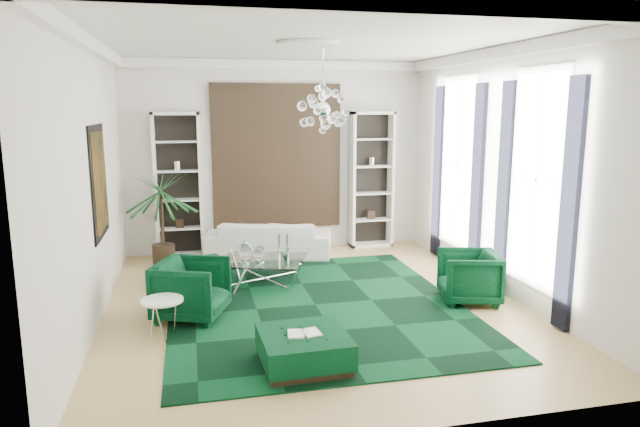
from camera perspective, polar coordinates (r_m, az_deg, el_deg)
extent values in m
cube|color=tan|center=(8.59, -0.61, -9.12)|extent=(6.00, 7.00, 0.02)
cube|color=white|center=(8.14, -0.67, 17.10)|extent=(6.00, 7.00, 0.02)
cube|color=silver|center=(11.58, -4.36, 5.68)|extent=(6.00, 0.02, 3.80)
cube|color=silver|center=(4.82, 8.30, -1.36)|extent=(6.00, 0.02, 3.80)
cube|color=silver|center=(8.07, -22.05, 2.79)|extent=(0.02, 7.00, 3.80)
cube|color=silver|center=(9.26, 17.92, 3.96)|extent=(0.02, 7.00, 3.80)
cylinder|color=white|center=(8.43, -1.12, 16.61)|extent=(0.90, 0.90, 0.05)
cube|color=black|center=(11.53, -4.33, 5.66)|extent=(2.50, 0.06, 2.80)
cube|color=black|center=(8.66, -21.16, 3.00)|extent=(0.04, 1.30, 1.60)
cube|color=white|center=(8.50, 20.89, 3.22)|extent=(0.03, 1.10, 2.90)
cube|color=black|center=(7.88, 23.68, 0.66)|extent=(0.07, 0.30, 3.25)
cube|color=black|center=(9.16, 17.91, 2.32)|extent=(0.07, 0.30, 3.25)
cube|color=white|center=(10.56, 13.67, 4.94)|extent=(0.03, 1.10, 2.90)
cube|color=black|center=(9.89, 15.44, 3.02)|extent=(0.07, 0.30, 3.25)
cube|color=black|center=(11.27, 11.69, 4.08)|extent=(0.07, 0.30, 3.25)
cube|color=black|center=(8.52, -0.48, -9.15)|extent=(4.20, 5.00, 0.02)
imported|color=white|center=(11.19, -5.13, -2.54)|extent=(2.56, 1.52, 0.70)
imported|color=black|center=(8.12, -12.73, -7.41)|extent=(1.17, 1.15, 0.83)
imported|color=black|center=(8.87, 14.67, -6.14)|extent=(1.03, 1.01, 0.77)
cube|color=black|center=(9.64, -12.05, -5.88)|extent=(1.04, 1.04, 0.38)
cube|color=black|center=(6.61, -1.62, -13.48)|extent=(1.00, 1.00, 0.39)
cube|color=white|center=(6.53, -1.63, -11.83)|extent=(0.38, 0.25, 0.03)
cylinder|color=white|center=(7.57, -15.42, -10.17)|extent=(0.68, 0.68, 0.50)
imported|color=#184E22|center=(9.23, -3.37, -4.05)|extent=(0.13, 0.11, 0.21)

